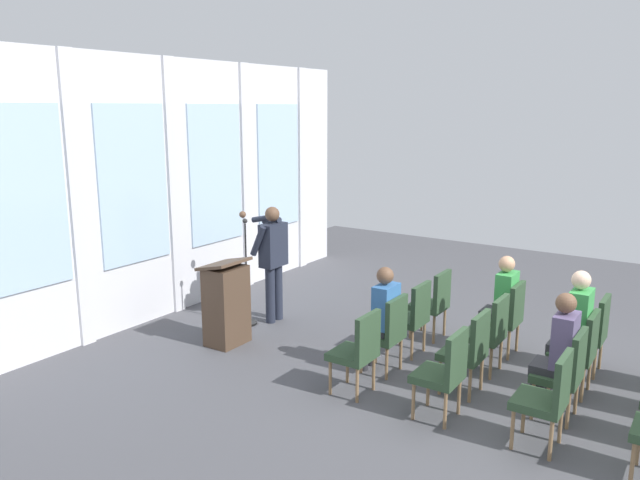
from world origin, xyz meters
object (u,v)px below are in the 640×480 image
(chair_r0_c0, at_px, (359,348))
(audience_r0_c1, at_px, (382,314))
(audience_r1_c3, at_px, (502,299))
(mic_stand, at_px, (247,302))
(chair_r1_c1, at_px, (469,348))
(chair_r0_c3, at_px, (434,300))
(chair_r0_c1, at_px, (388,330))
(chair_r2_c0, at_px, (548,395))
(chair_r2_c1, at_px, (565,369))
(chair_r2_c2, at_px, (580,348))
(chair_r0_c2, at_px, (412,314))
(audience_r2_c1, at_px, (558,349))
(chair_r1_c0, at_px, (445,369))
(chair_r2_c3, at_px, (592,329))
(lectern, at_px, (226,304))
(audience_r2_c2, at_px, (574,326))
(speaker, at_px, (272,255))
(chair_r1_c2, at_px, (490,330))
(chair_r1_c3, at_px, (507,314))

(chair_r0_c0, height_order, audience_r0_c1, audience_r0_c1)
(audience_r0_c1, height_order, audience_r1_c3, audience_r0_c1)
(mic_stand, xyz_separation_m, audience_r1_c3, (0.98, -3.36, 0.38))
(chair_r1_c1, bearing_deg, chair_r0_c3, 36.58)
(chair_r0_c1, xyz_separation_m, chair_r2_c0, (-0.67, -1.98, 0.00))
(chair_r2_c1, distance_m, chair_r2_c2, 0.67)
(chair_r0_c2, height_order, audience_r2_c1, audience_r2_c1)
(chair_r1_c0, relative_size, audience_r2_c1, 0.72)
(chair_r2_c3, bearing_deg, lectern, 112.15)
(audience_r2_c2, height_order, chair_r2_c3, audience_r2_c2)
(mic_stand, relative_size, chair_r0_c3, 1.65)
(speaker, distance_m, chair_r0_c1, 2.39)
(mic_stand, height_order, chair_r2_c0, mic_stand)
(chair_r1_c1, bearing_deg, audience_r0_c1, 90.00)
(chair_r1_c0, height_order, chair_r1_c1, same)
(chair_r2_c3, bearing_deg, audience_r2_c1, 176.51)
(audience_r0_c1, xyz_separation_m, chair_r1_c1, (-0.00, -1.08, -0.18))
(chair_r0_c3, bearing_deg, chair_r2_c1, -123.97)
(audience_r1_c3, bearing_deg, chair_r0_c3, 90.00)
(speaker, bearing_deg, chair_r2_c3, -81.27)
(chair_r1_c2, distance_m, audience_r2_c1, 1.15)
(mic_stand, height_order, chair_r0_c2, mic_stand)
(chair_r0_c1, xyz_separation_m, chair_r2_c2, (0.67, -1.98, 0.00))
(speaker, relative_size, audience_r2_c1, 1.29)
(chair_r0_c1, relative_size, chair_r2_c3, 1.00)
(mic_stand, relative_size, chair_r0_c2, 1.65)
(chair_r2_c2, bearing_deg, audience_r1_c3, 58.14)
(speaker, bearing_deg, chair_r2_c2, -90.27)
(lectern, xyz_separation_m, audience_r1_c3, (1.70, -3.10, 0.16))
(mic_stand, relative_size, chair_r1_c2, 1.65)
(chair_r1_c1, distance_m, chair_r2_c1, 0.99)
(chair_r1_c2, bearing_deg, audience_r0_c1, 121.87)
(audience_r2_c2, bearing_deg, audience_r0_c1, 108.57)
(chair_r0_c2, distance_m, chair_r2_c0, 2.39)
(chair_r1_c0, distance_m, chair_r1_c1, 0.67)
(chair_r0_c1, bearing_deg, mic_stand, 81.68)
(chair_r1_c0, height_order, chair_r1_c3, same)
(chair_r0_c0, xyz_separation_m, chair_r2_c0, (0.00, -1.98, 0.00))
(chair_r0_c1, bearing_deg, audience_r2_c2, -70.67)
(audience_r1_c3, bearing_deg, speaker, 101.64)
(chair_r0_c0, xyz_separation_m, audience_r0_c1, (0.67, 0.08, 0.18))
(chair_r1_c0, bearing_deg, chair_r1_c2, 0.00)
(chair_r0_c1, xyz_separation_m, chair_r1_c3, (1.34, -0.99, 0.00))
(lectern, distance_m, chair_r2_c3, 4.51)
(chair_r0_c0, distance_m, audience_r0_c1, 0.70)
(audience_r1_c3, bearing_deg, chair_r1_c0, -177.61)
(chair_r0_c1, height_order, chair_r2_c3, same)
(chair_r2_c1, height_order, audience_r2_c2, audience_r2_c2)
(chair_r1_c1, height_order, audience_r2_c2, audience_r2_c2)
(audience_r2_c1, distance_m, chair_r2_c2, 0.70)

